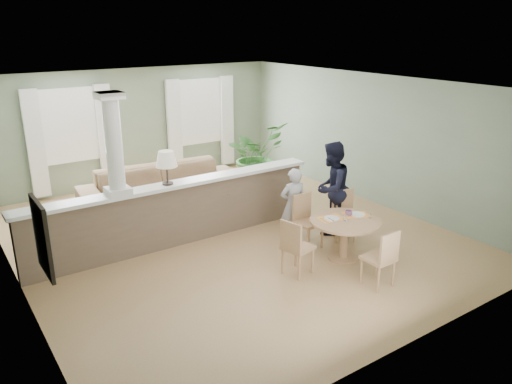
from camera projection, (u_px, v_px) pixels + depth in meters
ground at (229, 235)px, 9.09m from camera, size 8.00×8.00×0.00m
room_shell at (207, 131)px, 8.98m from camera, size 7.02×8.02×2.71m
pony_wall at (173, 206)px, 8.49m from camera, size 5.32×0.38×2.70m
sofa at (165, 191)px, 9.96m from camera, size 3.37×1.61×0.95m
houseplant at (256, 155)px, 11.56m from camera, size 1.63×1.50×1.51m
dining_table at (345, 228)px, 8.00m from camera, size 1.13×1.13×0.78m
chair_far_boy at (306, 218)px, 8.51m from camera, size 0.43×0.43×0.92m
chair_far_man at (344, 212)px, 8.83m from camera, size 0.55×0.55×0.88m
chair_near at (383, 256)px, 7.15m from camera, size 0.41×0.41×0.89m
chair_side at (295, 245)px, 7.49m from camera, size 0.49×0.49×0.90m
child_person at (293, 205)px, 8.69m from camera, size 0.54×0.41×1.32m
man_person at (331, 188)px, 8.95m from camera, size 1.00×0.90×1.70m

